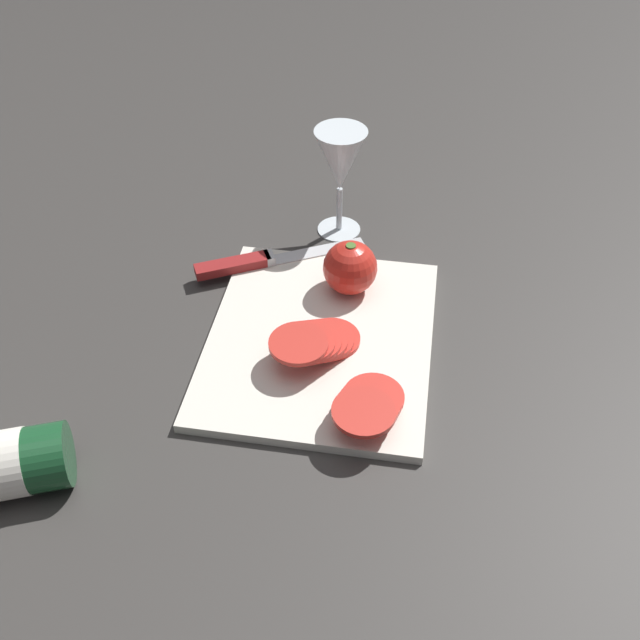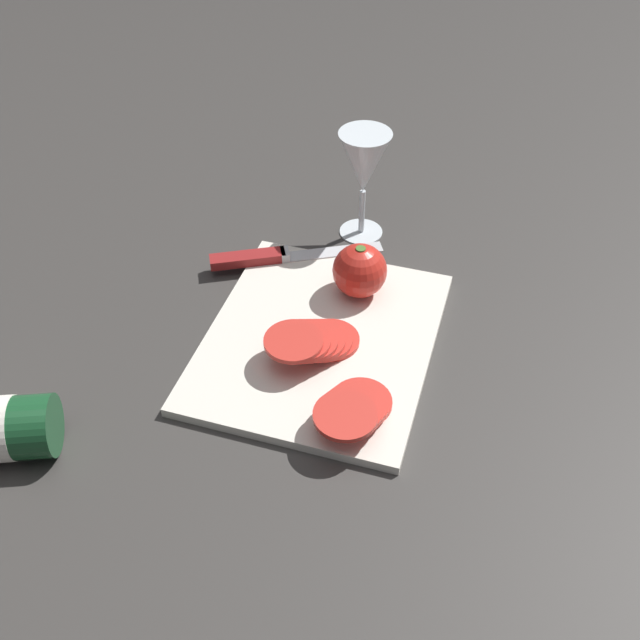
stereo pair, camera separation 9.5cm
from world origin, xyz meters
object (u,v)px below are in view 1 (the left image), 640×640
object	(u,v)px
wine_glass	(340,164)
whole_tomato	(350,268)
tomato_slice_stack_far	(316,341)
knife	(248,263)
tomato_slice_stack_near	(369,404)

from	to	relation	value
wine_glass	whole_tomato	xyz separation A→B (m)	(0.15, 0.04, -0.07)
wine_glass	tomato_slice_stack_far	xyz separation A→B (m)	(0.28, 0.01, -0.09)
tomato_slice_stack_far	knife	bearing A→B (deg)	-141.54
tomato_slice_stack_near	tomato_slice_stack_far	distance (m)	0.12
knife	tomato_slice_stack_near	distance (m)	0.32
whole_tomato	tomato_slice_stack_far	xyz separation A→B (m)	(0.13, -0.03, -0.02)
tomato_slice_stack_far	tomato_slice_stack_near	bearing A→B (deg)	40.82
wine_glass	tomato_slice_stack_far	world-z (taller)	wine_glass
wine_glass	tomato_slice_stack_near	world-z (taller)	wine_glass
wine_glass	tomato_slice_stack_far	distance (m)	0.30
whole_tomato	tomato_slice_stack_far	distance (m)	0.13
wine_glass	whole_tomato	bearing A→B (deg)	13.44
tomato_slice_stack_near	tomato_slice_stack_far	xyz separation A→B (m)	(-0.09, -0.08, 0.00)
wine_glass	knife	bearing A→B (deg)	-42.05
tomato_slice_stack_far	whole_tomato	bearing A→B (deg)	168.61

